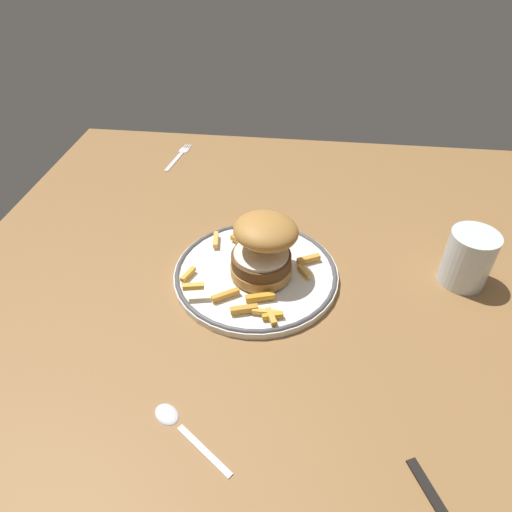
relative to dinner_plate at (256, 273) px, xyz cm
name	(u,v)px	position (x,y,z in cm)	size (l,w,h in cm)	color
ground_plane	(289,284)	(5.66, 0.88, -2.84)	(116.48, 106.58, 4.00)	olive
dinner_plate	(256,273)	(0.00, 0.00, 0.00)	(27.87, 27.87, 1.60)	white
burger	(264,246)	(1.25, -0.11, 6.04)	(14.99, 15.00, 10.73)	#B47D3C
fries_pile	(250,276)	(-0.69, -2.26, 1.34)	(22.77, 24.97, 2.60)	gold
water_glass	(467,261)	(34.46, 3.31, 3.34)	(7.69, 7.69, 9.61)	silver
fork	(179,156)	(-24.12, 41.12, -0.66)	(3.49, 14.45, 0.36)	silver
spoon	(174,420)	(-6.91, -28.02, -0.48)	(11.79, 9.14, 0.90)	silver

